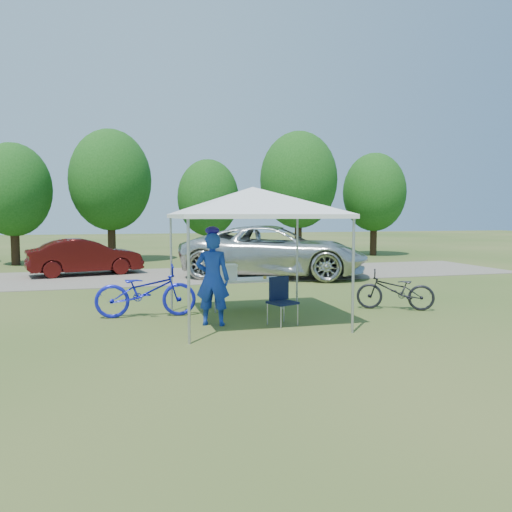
{
  "coord_description": "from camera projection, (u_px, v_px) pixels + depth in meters",
  "views": [
    {
      "loc": [
        -2.57,
        -9.75,
        2.16
      ],
      "look_at": [
        0.61,
        2.0,
        1.16
      ],
      "focal_mm": 35.0,
      "sensor_mm": 36.0,
      "label": 1
    }
  ],
  "objects": [
    {
      "name": "bike_dark",
      "position": [
        395.0,
        290.0,
        11.38
      ],
      "size": [
        1.81,
        1.34,
        0.91
      ],
      "primitive_type": "imported",
      "rotation": [
        0.0,
        0.0,
        -2.06
      ],
      "color": "black",
      "rests_on": "ground"
    },
    {
      "name": "folding_table",
      "position": [
        247.0,
        281.0,
        11.52
      ],
      "size": [
        1.68,
        0.7,
        0.69
      ],
      "color": "white",
      "rests_on": "ground"
    },
    {
      "name": "gravel_strip",
      "position": [
        196.0,
        275.0,
        17.92
      ],
      "size": [
        24.0,
        5.0,
        0.02
      ],
      "primitive_type": "cube",
      "color": "gray",
      "rests_on": "ground"
    },
    {
      "name": "ground",
      "position": [
        253.0,
        321.0,
        10.23
      ],
      "size": [
        100.0,
        100.0,
        0.0
      ],
      "primitive_type": "plane",
      "color": "#2D5119",
      "rests_on": "ground"
    },
    {
      "name": "treeline",
      "position": [
        170.0,
        186.0,
        23.38
      ],
      "size": [
        24.89,
        4.28,
        6.3
      ],
      "color": "#382314",
      "rests_on": "ground"
    },
    {
      "name": "folding_chair",
      "position": [
        281.0,
        296.0,
        9.9
      ],
      "size": [
        0.62,
        0.65,
        0.94
      ],
      "rotation": [
        0.0,
        0.0,
        0.37
      ],
      "color": "black",
      "rests_on": "ground"
    },
    {
      "name": "sedan",
      "position": [
        85.0,
        257.0,
        17.94
      ],
      "size": [
        4.15,
        2.25,
        1.3
      ],
      "primitive_type": "imported",
      "rotation": [
        0.0,
        0.0,
        1.81
      ],
      "color": "#430C0B",
      "rests_on": "gravel_strip"
    },
    {
      "name": "cooler",
      "position": [
        226.0,
        272.0,
        11.37
      ],
      "size": [
        0.48,
        0.33,
        0.35
      ],
      "color": "white",
      "rests_on": "folding_table"
    },
    {
      "name": "canopy",
      "position": [
        253.0,
        191.0,
        10.01
      ],
      "size": [
        4.53,
        4.53,
        3.0
      ],
      "color": "#A5A5AA",
      "rests_on": "ground"
    },
    {
      "name": "ice_cream_cup",
      "position": [
        265.0,
        277.0,
        11.58
      ],
      "size": [
        0.08,
        0.08,
        0.06
      ],
      "primitive_type": "cylinder",
      "color": "gold",
      "rests_on": "folding_table"
    },
    {
      "name": "bike_blue",
      "position": [
        146.0,
        291.0,
        10.58
      ],
      "size": [
        2.15,
        0.86,
        1.11
      ],
      "primitive_type": "imported",
      "rotation": [
        0.0,
        0.0,
        1.51
      ],
      "color": "#151BBE",
      "rests_on": "ground"
    },
    {
      "name": "cyclist",
      "position": [
        213.0,
        279.0,
        9.75
      ],
      "size": [
        0.78,
        0.64,
        1.83
      ],
      "primitive_type": "imported",
      "rotation": [
        0.0,
        0.0,
        2.79
      ],
      "color": "#1534AB",
      "rests_on": "ground"
    },
    {
      "name": "minivan",
      "position": [
        275.0,
        251.0,
        17.46
      ],
      "size": [
        7.08,
        5.36,
        1.79
      ],
      "primitive_type": "imported",
      "rotation": [
        0.0,
        0.0,
        1.14
      ],
      "color": "silver",
      "rests_on": "gravel_strip"
    }
  ]
}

